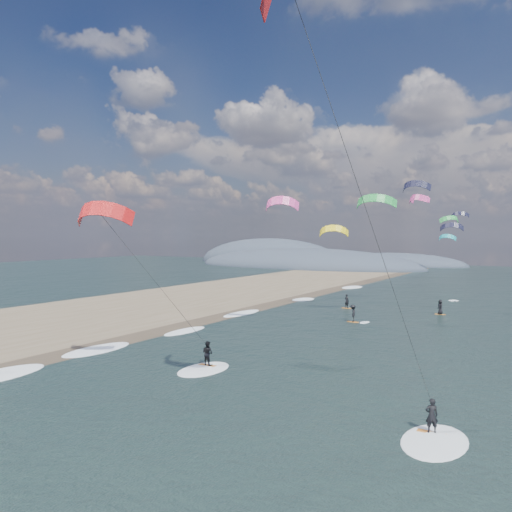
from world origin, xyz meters
The scene contains 9 objects.
ground centered at (0.00, 0.00, 0.00)m, with size 260.00×260.00×0.00m, color black.
sand_strip centered at (-24.00, 10.00, 0.00)m, with size 26.00×240.00×0.00m, color brown.
wet_sand_strip centered at (-12.00, 10.00, 0.00)m, with size 3.00×240.00×0.00m, color #382D23.
coastal_hills centered at (-44.84, 107.86, 0.00)m, with size 80.00×41.00×15.00m.
kitesurfer_near_a centered at (10.49, -1.99, 13.95)m, with size 7.52×8.44×18.83m.
kitesurfer_near_b centered at (-3.72, 2.40, 6.94)m, with size 6.98×8.56×11.37m.
far_kitesurfers centered at (1.97, 31.29, 0.84)m, with size 11.32×10.45×1.73m.
bg_kite_field centered at (0.22, 55.46, 11.98)m, with size 11.18×76.74×7.59m.
shoreline_surf centered at (-10.80, 14.75, 0.00)m, with size 2.40×79.40×0.11m.
Camera 1 is at (18.13, -19.15, 8.57)m, focal length 35.00 mm.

